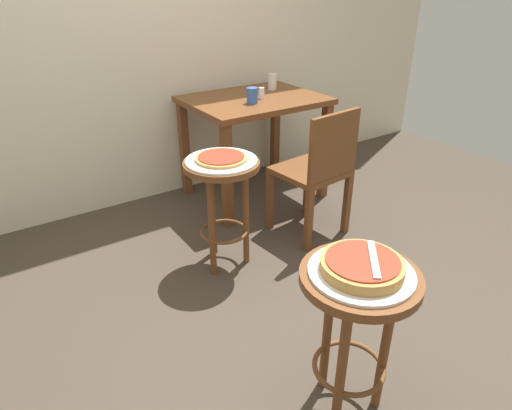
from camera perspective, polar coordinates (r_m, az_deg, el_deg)
ground_plane at (r=2.38m, az=0.53°, el=-13.43°), size 6.00×6.00×0.00m
stool_foreground at (r=1.66m, az=12.65°, el=-13.04°), size 0.42×0.42×0.65m
serving_plate_foreground at (r=1.56m, az=13.27°, el=-8.37°), size 0.36×0.36×0.01m
pizza_foreground at (r=1.55m, az=13.38°, el=-7.52°), size 0.28×0.28×0.05m
stool_middle at (r=2.49m, az=-4.32°, el=2.11°), size 0.42×0.42×0.65m
serving_plate_middle at (r=2.42m, az=-4.46°, el=5.67°), size 0.39×0.39×0.01m
pizza_middle at (r=2.42m, az=-4.47°, el=6.02°), size 0.28×0.28×0.02m
dining_table at (r=3.33m, az=-0.24°, el=11.50°), size 0.96×0.74×0.77m
cup_near_edge at (r=3.12m, az=-0.49°, el=13.81°), size 0.08×0.08×0.11m
cup_far_edge at (r=3.53m, az=2.10°, el=15.48°), size 0.07×0.07×0.12m
condiment_shaker at (r=3.25m, az=0.71°, el=14.10°), size 0.04×0.04×0.08m
wooden_chair at (r=2.83m, az=7.90°, el=4.54°), size 0.44×0.44×0.85m
pizza_server_knife at (r=1.54m, az=14.80°, el=-6.66°), size 0.16×0.18×0.01m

